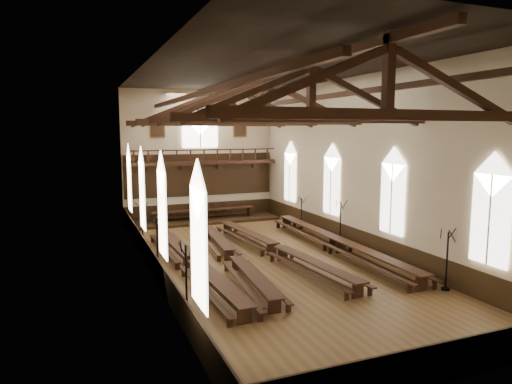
# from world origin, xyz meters

# --- Properties ---
(ground) EXTENTS (26.00, 26.00, 0.00)m
(ground) POSITION_xyz_m (0.00, 0.00, 0.00)
(ground) COLOR brown
(ground) RESTS_ON ground
(room_walls) EXTENTS (26.00, 26.00, 26.00)m
(room_walls) POSITION_xyz_m (0.00, 0.00, 6.46)
(room_walls) COLOR beige
(room_walls) RESTS_ON ground
(wainscot_band) EXTENTS (12.00, 26.00, 1.20)m
(wainscot_band) POSITION_xyz_m (0.00, 0.00, 0.60)
(wainscot_band) COLOR black
(wainscot_band) RESTS_ON ground
(side_windows) EXTENTS (11.85, 19.80, 4.50)m
(side_windows) POSITION_xyz_m (-0.00, -0.00, 3.74)
(side_windows) COLOR white
(side_windows) RESTS_ON room_walls
(end_window) EXTENTS (2.80, 0.12, 3.80)m
(end_window) POSITION_xyz_m (0.00, 12.90, 7.22)
(end_window) COLOR white
(end_window) RESTS_ON room_walls
(minstrels_gallery) EXTENTS (11.80, 1.24, 3.70)m
(minstrels_gallery) POSITION_xyz_m (0.00, 12.66, 3.91)
(minstrels_gallery) COLOR #321C10
(minstrels_gallery) RESTS_ON room_walls
(portraits) EXTENTS (7.75, 0.09, 1.45)m
(portraits) POSITION_xyz_m (0.00, 12.90, 7.10)
(portraits) COLOR brown
(portraits) RESTS_ON room_walls
(roof_trusses) EXTENTS (11.70, 25.70, 2.80)m
(roof_trusses) POSITION_xyz_m (0.00, -0.00, 8.22)
(roof_trusses) COLOR #321C10
(roof_trusses) RESTS_ON room_walls
(refectory_row_a) EXTENTS (1.72, 14.18, 0.72)m
(refectory_row_a) POSITION_xyz_m (-4.09, -0.60, 0.53)
(refectory_row_a) COLOR #321C10
(refectory_row_a) RESTS_ON ground
(refectory_row_b) EXTENTS (1.88, 13.73, 0.67)m
(refectory_row_b) POSITION_xyz_m (-1.85, -0.34, 0.49)
(refectory_row_b) COLOR #321C10
(refectory_row_b) RESTS_ON ground
(refectory_row_c) EXTENTS (2.10, 14.40, 0.74)m
(refectory_row_c) POSITION_xyz_m (0.82, 0.15, 0.54)
(refectory_row_c) COLOR #321C10
(refectory_row_c) RESTS_ON ground
(refectory_row_d) EXTENTS (1.74, 14.82, 0.79)m
(refectory_row_d) POSITION_xyz_m (4.63, 0.05, 0.58)
(refectory_row_d) COLOR #321C10
(refectory_row_d) RESTS_ON ground
(dais) EXTENTS (11.40, 3.05, 0.20)m
(dais) POSITION_xyz_m (-0.21, 11.40, 0.10)
(dais) COLOR black
(dais) RESTS_ON ground
(high_table) EXTENTS (7.99, 0.90, 0.75)m
(high_table) POSITION_xyz_m (-0.21, 11.40, 0.84)
(high_table) COLOR #321C10
(high_table) RESTS_ON dais
(high_chairs) EXTENTS (4.96, 0.46, 1.04)m
(high_chairs) POSITION_xyz_m (-0.21, 12.18, 0.77)
(high_chairs) COLOR #321C10
(high_chairs) RESTS_ON dais
(candelabrum_left_near) EXTENTS (0.80, 0.87, 2.86)m
(candelabrum_left_near) POSITION_xyz_m (-5.55, -5.70, 0.87)
(candelabrum_left_near) COLOR black
(candelabrum_left_near) RESTS_ON ground
(candelabrum_left_mid) EXTENTS (0.81, 0.80, 2.71)m
(candelabrum_left_mid) POSITION_xyz_m (-5.55, 0.70, 0.82)
(candelabrum_left_mid) COLOR black
(candelabrum_left_mid) RESTS_ON ground
(candelabrum_left_far) EXTENTS (0.79, 0.74, 2.60)m
(candelabrum_left_far) POSITION_xyz_m (-5.55, 5.97, 0.79)
(candelabrum_left_far) COLOR black
(candelabrum_left_far) RESTS_ON ground
(candelabrum_right_near) EXTENTS (0.81, 0.81, 2.73)m
(candelabrum_right_near) POSITION_xyz_m (5.55, -7.26, 0.83)
(candelabrum_right_near) COLOR black
(candelabrum_right_near) RESTS_ON ground
(candelabrum_right_mid) EXTENTS (0.75, 0.85, 2.77)m
(candelabrum_right_mid) POSITION_xyz_m (5.55, 1.27, 0.84)
(candelabrum_right_mid) COLOR black
(candelabrum_right_mid) RESTS_ON ground
(candelabrum_right_far) EXTENTS (0.65, 0.70, 2.31)m
(candelabrum_right_far) POSITION_xyz_m (5.55, 6.37, 0.70)
(candelabrum_right_far) COLOR black
(candelabrum_right_far) RESTS_ON ground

